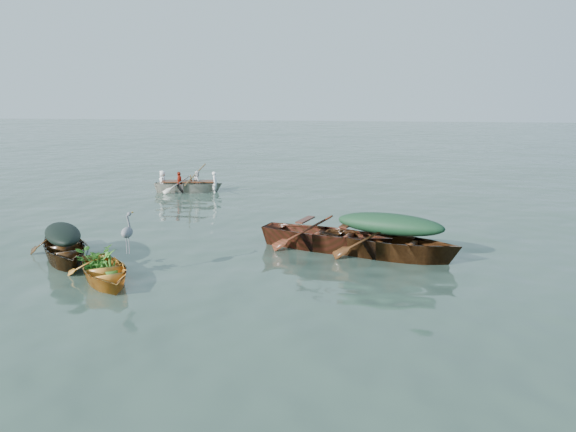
% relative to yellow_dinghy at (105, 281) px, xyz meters
% --- Properties ---
extents(ground, '(140.00, 140.00, 0.00)m').
position_rel_yellow_dinghy_xyz_m(ground, '(3.91, 2.08, 0.00)').
color(ground, '#364C3F').
rests_on(ground, ground).
extents(yellow_dinghy, '(2.89, 3.21, 0.81)m').
position_rel_yellow_dinghy_xyz_m(yellow_dinghy, '(0.00, 0.00, 0.00)').
color(yellow_dinghy, orange).
rests_on(yellow_dinghy, ground).
extents(dark_covered_boat, '(3.45, 3.94, 0.97)m').
position_rel_yellow_dinghy_xyz_m(dark_covered_boat, '(-1.70, 1.33, 0.00)').
color(dark_covered_boat, '#462A10').
rests_on(dark_covered_boat, ground).
extents(green_tarp_boat, '(5.10, 2.88, 1.17)m').
position_rel_yellow_dinghy_xyz_m(green_tarp_boat, '(6.12, 2.76, 0.00)').
color(green_tarp_boat, '#4C2A11').
rests_on(green_tarp_boat, ground).
extents(open_wooden_boat, '(5.13, 2.87, 1.18)m').
position_rel_yellow_dinghy_xyz_m(open_wooden_boat, '(4.52, 3.25, 0.00)').
color(open_wooden_boat, '#5F2417').
rests_on(open_wooden_boat, ground).
extents(rowed_boat, '(4.01, 1.71, 0.90)m').
position_rel_yellow_dinghy_xyz_m(rowed_boat, '(-1.81, 11.04, 0.00)').
color(rowed_boat, beige).
rests_on(rowed_boat, ground).
extents(dark_tarp_cover, '(1.90, 2.16, 0.40)m').
position_rel_yellow_dinghy_xyz_m(dark_tarp_cover, '(-1.70, 1.33, 0.69)').
color(dark_tarp_cover, black).
rests_on(dark_tarp_cover, dark_covered_boat).
extents(green_tarp_cover, '(2.80, 1.58, 0.52)m').
position_rel_yellow_dinghy_xyz_m(green_tarp_cover, '(6.12, 2.76, 0.84)').
color(green_tarp_cover, '#16361E').
rests_on(green_tarp_cover, green_tarp_boat).
extents(thwart_benches, '(2.61, 1.58, 0.04)m').
position_rel_yellow_dinghy_xyz_m(thwart_benches, '(4.52, 3.25, 0.61)').
color(thwart_benches, '#41190F').
rests_on(thwart_benches, open_wooden_boat).
extents(heron, '(0.47, 0.49, 0.92)m').
position_rel_yellow_dinghy_xyz_m(heron, '(0.41, 0.38, 0.87)').
color(heron, gray).
rests_on(heron, yellow_dinghy).
extents(dinghy_weeds, '(1.10, 1.14, 0.60)m').
position_rel_yellow_dinghy_xyz_m(dinghy_weeds, '(-0.31, 0.45, 0.71)').
color(dinghy_weeds, '#2E6A1B').
rests_on(dinghy_weeds, yellow_dinghy).
extents(rowers, '(2.84, 1.43, 0.76)m').
position_rel_yellow_dinghy_xyz_m(rowers, '(-1.81, 11.04, 0.83)').
color(rowers, white).
rests_on(rowers, rowed_boat).
extents(oars, '(0.96, 2.66, 0.06)m').
position_rel_yellow_dinghy_xyz_m(oars, '(-1.81, 11.04, 0.48)').
color(oars, olive).
rests_on(oars, rowed_boat).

